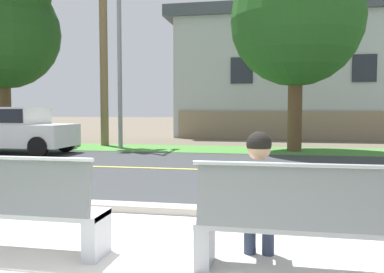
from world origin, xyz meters
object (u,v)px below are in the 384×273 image
(car_white_far, at_px, (8,128))
(streetlamp, at_px, (121,37))
(seated_person_white, at_px, (259,194))
(bench_left, at_px, (15,210))
(bench_right, at_px, (299,225))
(shade_tree_left, at_px, (301,9))
(shade_tree_far_left, at_px, (4,24))

(car_white_far, relative_size, streetlamp, 0.59)
(seated_person_white, bearing_deg, streetlamp, 116.71)
(bench_left, distance_m, bench_right, 2.73)
(seated_person_white, bearing_deg, shade_tree_left, 84.21)
(bench_left, relative_size, seated_person_white, 1.45)
(car_white_far, distance_m, shade_tree_far_left, 5.80)
(streetlamp, relative_size, shade_tree_left, 0.98)
(streetlamp, distance_m, shade_tree_left, 6.49)
(seated_person_white, bearing_deg, bench_right, -25.75)
(car_white_far, xyz_separation_m, streetlamp, (3.06, 2.44, 3.31))
(seated_person_white, xyz_separation_m, shade_tree_left, (1.08, 10.67, 4.18))
(bench_left, distance_m, shade_tree_left, 12.20)
(bench_right, xyz_separation_m, shade_tree_left, (0.73, 10.84, 4.40))
(bench_right, bearing_deg, car_white_far, 136.26)
(bench_right, xyz_separation_m, car_white_far, (-8.78, 8.40, 0.40))
(car_white_far, bearing_deg, bench_right, -43.74)
(bench_right, distance_m, shade_tree_far_left, 16.77)
(bench_right, distance_m, seated_person_white, 0.45)
(seated_person_white, bearing_deg, car_white_far, 135.67)
(streetlamp, distance_m, shade_tree_far_left, 5.56)
(bench_left, bearing_deg, shade_tree_far_left, 125.84)
(bench_left, height_order, seated_person_white, seated_person_white)
(bench_left, height_order, shade_tree_far_left, shade_tree_far_left)
(shade_tree_far_left, bearing_deg, shade_tree_left, -3.97)
(car_white_far, distance_m, streetlamp, 5.13)
(seated_person_white, relative_size, streetlamp, 0.17)
(bench_right, relative_size, seated_person_white, 1.45)
(seated_person_white, height_order, streetlamp, streetlamp)
(seated_person_white, height_order, car_white_far, car_white_far)
(shade_tree_far_left, bearing_deg, bench_right, -46.28)
(streetlamp, bearing_deg, car_white_far, -141.37)
(seated_person_white, height_order, shade_tree_far_left, shade_tree_far_left)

